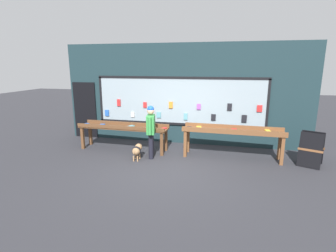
{
  "coord_description": "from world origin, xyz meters",
  "views": [
    {
      "loc": [
        1.57,
        -6.59,
        2.75
      ],
      "look_at": [
        -0.19,
        0.92,
        0.93
      ],
      "focal_mm": 28.0,
      "sensor_mm": 36.0,
      "label": 1
    }
  ],
  "objects": [
    {
      "name": "display_table_left",
      "position": [
        -1.73,
        1.12,
        0.71
      ],
      "size": [
        2.95,
        0.71,
        0.87
      ],
      "color": "brown",
      "rests_on": "ground_plane"
    },
    {
      "name": "shopfront_facade",
      "position": [
        -0.05,
        2.39,
        1.71
      ],
      "size": [
        8.57,
        0.29,
        3.46
      ],
      "color": "#192D33",
      "rests_on": "ground_plane"
    },
    {
      "name": "ground_plane",
      "position": [
        0.0,
        0.0,
        0.0
      ],
      "size": [
        40.0,
        40.0,
        0.0
      ],
      "primitive_type": "plane",
      "color": "#2D2D33"
    },
    {
      "name": "person_browsing",
      "position": [
        -0.62,
        0.57,
        0.92
      ],
      "size": [
        0.29,
        0.63,
        1.59
      ],
      "rotation": [
        0.0,
        0.0,
        1.75
      ],
      "color": "black",
      "rests_on": "ground_plane"
    },
    {
      "name": "sandwich_board_sign",
      "position": [
        3.86,
        1.04,
        0.48
      ],
      "size": [
        0.76,
        0.76,
        0.95
      ],
      "rotation": [
        0.0,
        0.0,
        -0.39
      ],
      "color": "black",
      "rests_on": "ground_plane"
    },
    {
      "name": "display_table_right",
      "position": [
        1.72,
        1.12,
        0.78
      ],
      "size": [
        2.95,
        0.7,
        0.95
      ],
      "color": "brown",
      "rests_on": "ground_plane"
    },
    {
      "name": "small_dog",
      "position": [
        -0.99,
        0.34,
        0.29
      ],
      "size": [
        0.26,
        0.59,
        0.44
      ],
      "rotation": [
        0.0,
        0.0,
        1.62
      ],
      "color": "#99724C",
      "rests_on": "ground_plane"
    }
  ]
}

